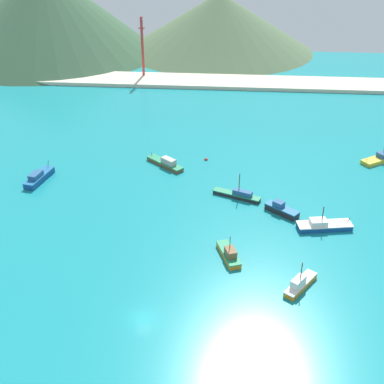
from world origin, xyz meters
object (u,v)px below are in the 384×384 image
(fishing_boat_9, at_px, (281,209))
(fishing_boat_10, at_px, (39,177))
(fishing_boat_2, at_px, (229,254))
(fishing_boat_8, at_px, (238,195))
(fishing_boat_7, at_px, (300,284))
(buoy_1, at_px, (206,159))
(fishing_boat_5, at_px, (323,225))
(radio_tower, at_px, (143,48))
(fishing_boat_0, at_px, (382,158))
(fishing_boat_4, at_px, (166,163))

(fishing_boat_9, height_order, fishing_boat_10, fishing_boat_10)
(fishing_boat_2, distance_m, fishing_boat_8, 21.90)
(fishing_boat_7, bearing_deg, fishing_boat_8, 109.61)
(fishing_boat_8, height_order, buoy_1, fishing_boat_8)
(buoy_1, bearing_deg, fishing_boat_5, -49.12)
(fishing_boat_8, height_order, radio_tower, radio_tower)
(fishing_boat_0, height_order, radio_tower, radio_tower)
(fishing_boat_9, bearing_deg, fishing_boat_4, 143.76)
(fishing_boat_8, bearing_deg, fishing_boat_2, -93.96)
(fishing_boat_0, relative_size, fishing_boat_10, 1.07)
(fishing_boat_0, xyz_separation_m, fishing_boat_7, (-25.36, -50.83, 0.12))
(fishing_boat_0, bearing_deg, fishing_boat_5, -120.30)
(fishing_boat_4, xyz_separation_m, fishing_boat_10, (-28.36, -10.25, 0.15))
(fishing_boat_10, height_order, buoy_1, fishing_boat_10)
(fishing_boat_7, xyz_separation_m, radio_tower, (-45.97, 115.05, 10.37))
(fishing_boat_5, distance_m, buoy_1, 38.20)
(fishing_boat_0, bearing_deg, radio_tower, 138.00)
(fishing_boat_8, relative_size, fishing_boat_9, 1.49)
(fishing_boat_9, bearing_deg, fishing_boat_5, -33.00)
(fishing_boat_7, bearing_deg, fishing_boat_0, 63.48)
(fishing_boat_7, height_order, buoy_1, fishing_boat_7)
(fishing_boat_4, distance_m, fishing_boat_9, 33.17)
(fishing_boat_4, height_order, radio_tower, radio_tower)
(fishing_boat_9, distance_m, fishing_boat_10, 55.90)
(fishing_boat_5, xyz_separation_m, fishing_boat_9, (-7.87, 5.11, 0.13))
(fishing_boat_7, distance_m, fishing_boat_9, 23.63)
(fishing_boat_10, bearing_deg, fishing_boat_2, -29.83)
(fishing_boat_10, xyz_separation_m, buoy_1, (37.99, 14.41, -0.81))
(fishing_boat_4, xyz_separation_m, fishing_boat_8, (17.77, -13.99, -0.09))
(fishing_boat_2, relative_size, buoy_1, 9.53)
(buoy_1, xyz_separation_m, radio_tower, (-27.42, 67.70, 11.11))
(fishing_boat_4, relative_size, fishing_boat_9, 1.40)
(fishing_boat_2, distance_m, fishing_boat_10, 51.43)
(fishing_boat_5, bearing_deg, fishing_boat_0, 59.70)
(fishing_boat_7, distance_m, fishing_boat_10, 65.43)
(fishing_boat_5, distance_m, fishing_boat_9, 9.39)
(fishing_boat_8, distance_m, buoy_1, 19.89)
(fishing_boat_0, relative_size, fishing_boat_4, 1.08)
(fishing_boat_4, bearing_deg, fishing_boat_0, 8.11)
(fishing_boat_4, relative_size, radio_tower, 0.46)
(fishing_boat_7, xyz_separation_m, buoy_1, (-18.55, 47.35, -0.74))
(fishing_boat_8, bearing_deg, fishing_boat_4, 141.80)
(fishing_boat_2, relative_size, fishing_boat_5, 0.73)
(fishing_boat_5, xyz_separation_m, buoy_1, (-25.00, 28.88, -0.61))
(fishing_boat_9, bearing_deg, fishing_boat_10, 170.36)
(fishing_boat_4, xyz_separation_m, fishing_boat_7, (28.18, -43.20, 0.08))
(fishing_boat_0, height_order, fishing_boat_10, fishing_boat_0)
(fishing_boat_2, bearing_deg, fishing_boat_10, 150.17)
(fishing_boat_10, bearing_deg, radio_tower, 82.67)
(buoy_1, bearing_deg, fishing_boat_9, -54.23)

